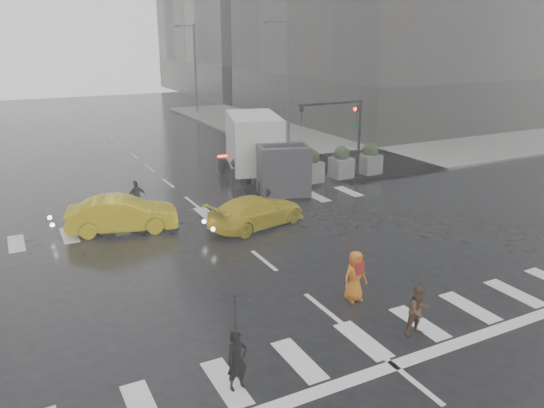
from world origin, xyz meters
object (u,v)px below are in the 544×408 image
traffic_signal_pole (345,124)px  pedestrian_orange (355,276)px  pedestrian_brown (419,311)px  taxi_mid (123,214)px  box_truck (261,149)px

traffic_signal_pole → pedestrian_orange: 14.55m
pedestrian_brown → taxi_mid: size_ratio=0.32×
taxi_mid → box_truck: size_ratio=0.64×
traffic_signal_pole → box_truck: 4.84m
taxi_mid → pedestrian_orange: bearing=-137.6°
traffic_signal_pole → taxi_mid: bearing=-169.0°
pedestrian_orange → box_truck: bearing=77.1°
pedestrian_brown → taxi_mid: 13.08m
traffic_signal_pole → taxi_mid: size_ratio=1.00×
traffic_signal_pole → pedestrian_orange: (-7.86, -12.01, -2.40)m
pedestrian_brown → box_truck: bearing=82.3°
pedestrian_brown → box_truck: box_truck is taller
pedestrian_orange → taxi_mid: (-5.02, 9.50, -0.08)m
pedestrian_brown → pedestrian_orange: (-0.38, 2.41, 0.11)m
pedestrian_brown → box_truck: (3.03, 15.88, 1.26)m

